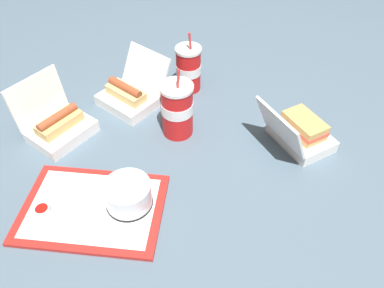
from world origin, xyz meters
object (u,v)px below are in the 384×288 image
object	(u,v)px
cake_container	(128,195)
clamshell_hotdog_corner	(129,95)
plastic_fork	(73,186)
clamshell_sandwich_center	(300,132)
food_tray	(93,209)
ketchup_cup	(43,211)
clamshell_hotdog_back	(58,125)
soda_cup_back	(188,69)
soda_cup_front	(177,109)

from	to	relation	value
cake_container	clamshell_hotdog_corner	bearing A→B (deg)	101.31
plastic_fork	clamshell_sandwich_center	xyz separation A→B (m)	(0.64, 0.24, 0.03)
food_tray	clamshell_hotdog_corner	distance (m)	0.45
food_tray	clamshell_sandwich_center	world-z (taller)	clamshell_sandwich_center
food_tray	clamshell_sandwich_center	distance (m)	0.65
clamshell_sandwich_center	ketchup_cup	bearing A→B (deg)	-153.96
clamshell_sandwich_center	clamshell_hotdog_back	distance (m)	0.75
cake_container	soda_cup_back	size ratio (longest dim) A/B	0.56
cake_container	plastic_fork	size ratio (longest dim) A/B	1.14
clamshell_sandwich_center	soda_cup_back	xyz separation A→B (m)	(-0.36, 0.26, 0.04)
clamshell_hotdog_corner	clamshell_hotdog_back	xyz separation A→B (m)	(-0.19, -0.17, 0.00)
clamshell_hotdog_corner	soda_cup_back	bearing A→B (deg)	29.96
cake_container	clamshell_hotdog_back	world-z (taller)	clamshell_hotdog_back
clamshell_hotdog_corner	food_tray	bearing A→B (deg)	-91.21
clamshell_hotdog_corner	clamshell_hotdog_back	bearing A→B (deg)	-137.77
clamshell_hotdog_corner	soda_cup_back	xyz separation A→B (m)	(0.19, 0.11, 0.04)
cake_container	plastic_fork	distance (m)	0.17
ketchup_cup	clamshell_sandwich_center	xyz separation A→B (m)	(0.69, 0.34, 0.02)
cake_container	plastic_fork	bearing A→B (deg)	165.85
food_tray	soda_cup_front	xyz separation A→B (m)	(0.19, 0.32, 0.09)
clamshell_sandwich_center	plastic_fork	bearing A→B (deg)	-159.34
clamshell_sandwich_center	clamshell_hotdog_corner	bearing A→B (deg)	165.32
clamshell_sandwich_center	clamshell_hotdog_back	bearing A→B (deg)	-178.01
plastic_fork	cake_container	bearing A→B (deg)	-4.25
ketchup_cup	cake_container	bearing A→B (deg)	13.89
clamshell_sandwich_center	clamshell_hotdog_back	size ratio (longest dim) A/B	1.08
food_tray	soda_cup_back	world-z (taller)	soda_cup_back
cake_container	clamshell_sandwich_center	bearing A→B (deg)	30.86
soda_cup_back	soda_cup_front	world-z (taller)	soda_cup_front
plastic_fork	clamshell_hotdog_corner	world-z (taller)	clamshell_hotdog_corner
ketchup_cup	plastic_fork	world-z (taller)	ketchup_cup
clamshell_hotdog_corner	soda_cup_back	world-z (taller)	soda_cup_back
cake_container	ketchup_cup	xyz separation A→B (m)	(-0.21, -0.05, -0.02)
ketchup_cup	soda_cup_front	xyz separation A→B (m)	(0.31, 0.36, 0.07)
clamshell_hotdog_corner	clamshell_hotdog_back	world-z (taller)	clamshell_hotdog_back
clamshell_hotdog_back	clamshell_sandwich_center	bearing A→B (deg)	1.99
ketchup_cup	food_tray	bearing A→B (deg)	14.80
clamshell_hotdog_back	soda_cup_back	size ratio (longest dim) A/B	1.08
clamshell_sandwich_center	food_tray	bearing A→B (deg)	-151.84
clamshell_hotdog_corner	soda_cup_back	size ratio (longest dim) A/B	1.20
clamshell_sandwich_center	soda_cup_back	world-z (taller)	soda_cup_back
plastic_fork	clamshell_hotdog_back	size ratio (longest dim) A/B	0.45
plastic_fork	clamshell_hotdog_corner	distance (m)	0.40
ketchup_cup	clamshell_hotdog_corner	bearing A→B (deg)	75.11
ketchup_cup	clamshell_hotdog_corner	world-z (taller)	clamshell_hotdog_corner
soda_cup_front	food_tray	bearing A→B (deg)	-120.40
cake_container	ketchup_cup	distance (m)	0.22
food_tray	plastic_fork	world-z (taller)	plastic_fork
food_tray	ketchup_cup	size ratio (longest dim) A/B	9.42
food_tray	clamshell_hotdog_back	xyz separation A→B (m)	(-0.18, 0.28, 0.04)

